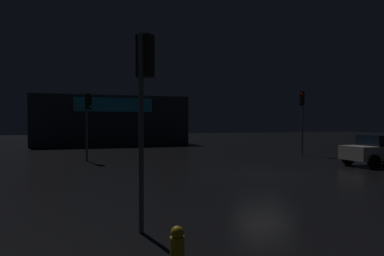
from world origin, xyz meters
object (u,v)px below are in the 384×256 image
Objects in this scene: store_building at (110,121)px; fire_hydrant at (177,254)px; car_near at (380,150)px; traffic_signal_opposite at (302,110)px; traffic_signal_cross_left at (88,111)px; traffic_signal_main at (144,82)px.

store_building is 19.00× the size of fire_hydrant.
store_building is at bearing 115.49° from car_near.
traffic_signal_opposite is 14.83m from traffic_signal_cross_left.
traffic_signal_main is 1.05× the size of car_near.
store_building is at bearing 85.59° from fire_hydrant.
store_building is 27.55m from car_near.
car_near reaches higher than fire_hydrant.
fire_hydrant is at bearing -145.24° from car_near.
traffic_signal_main is at bearing 89.11° from fire_hydrant.
traffic_signal_main is 16.47m from car_near.
traffic_signal_opposite is 5.52× the size of fire_hydrant.
store_building is 17.56m from traffic_signal_cross_left.
traffic_signal_main is at bearing -152.72° from car_near.
fire_hydrant is at bearing -88.61° from traffic_signal_cross_left.
fire_hydrant is at bearing -90.89° from traffic_signal_main.
store_building is 3.92× the size of car_near.
traffic_signal_opposite is at bearing 44.70° from traffic_signal_main.
car_near is (11.83, -24.82, -1.72)m from store_building.
car_near is 4.85× the size of fire_hydrant.
traffic_signal_main is 1.03× the size of traffic_signal_cross_left.
traffic_signal_main is 0.92× the size of traffic_signal_opposite.
traffic_signal_cross_left is 4.94× the size of fire_hydrant.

